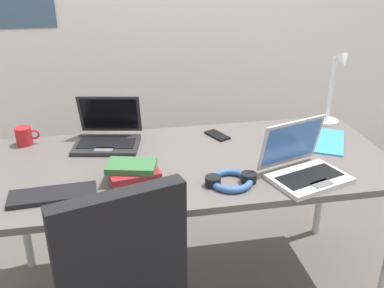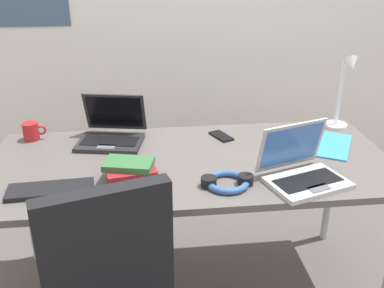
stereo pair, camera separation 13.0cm
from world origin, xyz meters
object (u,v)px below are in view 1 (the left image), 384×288
book_stack (133,173)px  computer_mouse (282,142)px  headphones (231,180)px  laptop_near_lamp (108,135)px  external_keyboard (53,195)px  laptop_back_left (304,167)px  paper_folder_near_lamp (319,140)px  desk_lamp (334,90)px  coffee_mug (24,136)px  cell_phone (217,135)px

book_stack → computer_mouse: bearing=16.9°
computer_mouse → headphones: bearing=-110.4°
laptop_near_lamp → computer_mouse: laptop_near_lamp is taller
external_keyboard → computer_mouse: size_ratio=3.44×
laptop_near_lamp → external_keyboard: bearing=-115.0°
laptop_back_left → external_keyboard: bearing=178.7°
headphones → paper_folder_near_lamp: headphones is taller
desk_lamp → book_stack: bearing=-158.5°
laptop_near_lamp → computer_mouse: size_ratio=3.65×
laptop_back_left → external_keyboard: 1.01m
laptop_back_left → paper_folder_near_lamp: 0.40m
laptop_near_lamp → coffee_mug: laptop_near_lamp is taller
book_stack → desk_lamp: bearing=21.5°
laptop_back_left → paper_folder_near_lamp: (0.23, 0.33, -0.04)m
laptop_back_left → coffee_mug: bearing=154.9°
laptop_near_lamp → desk_lamp: bearing=1.4°
cell_phone → book_stack: size_ratio=0.60×
external_keyboard → cell_phone: external_keyboard is taller
paper_folder_near_lamp → desk_lamp: bearing=51.6°
book_stack → laptop_near_lamp: bearing=103.7°
paper_folder_near_lamp → cell_phone: bearing=162.8°
desk_lamp → coffee_mug: (-1.56, 0.04, -0.15)m
laptop_near_lamp → coffee_mug: 0.40m
cell_phone → coffee_mug: 0.94m
computer_mouse → book_stack: book_stack is taller
cell_phone → laptop_near_lamp: bearing=154.6°
book_stack → cell_phone: bearing=41.1°
laptop_back_left → computer_mouse: bearing=85.0°
computer_mouse → coffee_mug: coffee_mug is taller
headphones → desk_lamp: bearing=36.9°
external_keyboard → headphones: (0.70, -0.03, 0.01)m
cell_phone → book_stack: (-0.45, -0.39, 0.04)m
laptop_back_left → cell_phone: (-0.25, 0.48, -0.04)m
cell_phone → paper_folder_near_lamp: size_ratio=0.44×
book_stack → coffee_mug: (-0.49, 0.46, 0.00)m
book_stack → coffee_mug: size_ratio=2.00×
laptop_near_lamp → paper_folder_near_lamp: size_ratio=1.13×
desk_lamp → laptop_near_lamp: 1.18m
laptop_near_lamp → cell_phone: size_ratio=2.58×
desk_lamp → headphones: (-0.68, -0.51, -0.18)m
laptop_back_left → book_stack: laptop_back_left is taller
computer_mouse → cell_phone: bearing=175.6°
desk_lamp → paper_folder_near_lamp: bearing=-128.4°
computer_mouse → book_stack: (-0.72, -0.22, 0.02)m
coffee_mug → external_keyboard: bearing=-71.5°
computer_mouse → cell_phone: size_ratio=0.71×
desk_lamp → coffee_mug: size_ratio=3.54×
laptop_back_left → laptop_near_lamp: 0.93m
computer_mouse → book_stack: 0.76m
book_stack → coffee_mug: coffee_mug is taller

